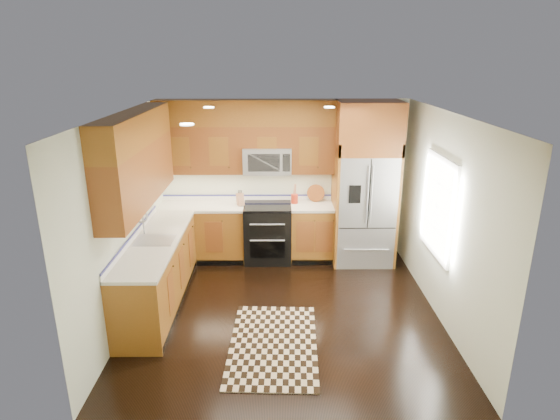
{
  "coord_description": "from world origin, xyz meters",
  "views": [
    {
      "loc": [
        -0.11,
        -5.51,
        3.25
      ],
      "look_at": [
        -0.06,
        0.6,
        1.22
      ],
      "focal_mm": 30.0,
      "sensor_mm": 36.0,
      "label": 1
    }
  ],
  "objects_px": {
    "knife_block": "(240,199)",
    "utensil_crock": "(295,197)",
    "rug": "(273,344)",
    "refrigerator": "(365,184)",
    "range": "(268,233)"
  },
  "relations": [
    {
      "from": "rug",
      "to": "knife_block",
      "type": "xyz_separation_m",
      "value": [
        -0.54,
        2.46,
        1.04
      ]
    },
    {
      "from": "refrigerator",
      "to": "utensil_crock",
      "type": "height_order",
      "value": "refrigerator"
    },
    {
      "from": "knife_block",
      "to": "rug",
      "type": "bearing_deg",
      "value": -77.57
    },
    {
      "from": "utensil_crock",
      "to": "refrigerator",
      "type": "bearing_deg",
      "value": -8.48
    },
    {
      "from": "knife_block",
      "to": "utensil_crock",
      "type": "xyz_separation_m",
      "value": [
        0.88,
        0.1,
        0.01
      ]
    },
    {
      "from": "refrigerator",
      "to": "knife_block",
      "type": "height_order",
      "value": "refrigerator"
    },
    {
      "from": "knife_block",
      "to": "utensil_crock",
      "type": "bearing_deg",
      "value": 6.72
    },
    {
      "from": "refrigerator",
      "to": "range",
      "type": "bearing_deg",
      "value": 178.6
    },
    {
      "from": "rug",
      "to": "refrigerator",
      "type": "bearing_deg",
      "value": 61.11
    },
    {
      "from": "refrigerator",
      "to": "knife_block",
      "type": "distance_m",
      "value": 2.01
    },
    {
      "from": "knife_block",
      "to": "utensil_crock",
      "type": "height_order",
      "value": "utensil_crock"
    },
    {
      "from": "range",
      "to": "utensil_crock",
      "type": "bearing_deg",
      "value": 16.18
    },
    {
      "from": "rug",
      "to": "knife_block",
      "type": "distance_m",
      "value": 2.73
    },
    {
      "from": "rug",
      "to": "utensil_crock",
      "type": "xyz_separation_m",
      "value": [
        0.34,
        2.57,
        1.04
      ]
    },
    {
      "from": "utensil_crock",
      "to": "rug",
      "type": "bearing_deg",
      "value": -97.48
    }
  ]
}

